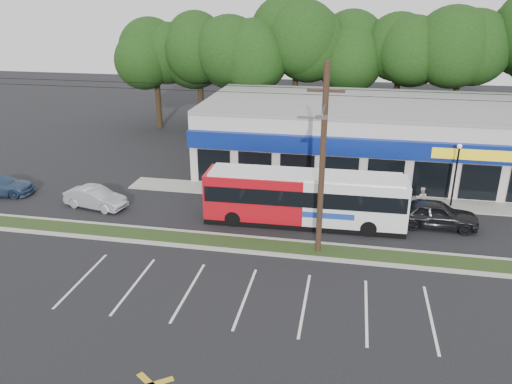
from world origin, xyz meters
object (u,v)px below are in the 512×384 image
Objects in this scene: utility_pole at (319,156)px; car_dark at (436,214)px; lamp_post at (456,168)px; pedestrian_a at (392,208)px; car_silver at (95,198)px; pedestrian_b at (421,199)px; metrobus at (305,197)px.

car_dark is (6.73, 4.57, -4.59)m from utility_pole.
lamp_post reaches higher than pedestrian_a.
pedestrian_a reaches higher than car_silver.
utility_pole is at bearing -136.05° from lamp_post.
utility_pole is 12.15× the size of car_silver.
pedestrian_b is (6.17, 7.03, -4.64)m from utility_pole.
car_dark reaches higher than car_silver.
lamp_post is 0.88× the size of car_dark.
car_silver is (-22.58, -4.48, -1.99)m from lamp_post.
utility_pole is 8.10m from pedestrian_a.
pedestrian_a is at bearing -144.29° from lamp_post.
car_dark is at bearing 153.97° from pedestrian_a.
utility_pole is at bearing 47.59° from pedestrian_b.
car_silver is 20.89m from pedestrian_b.
pedestrian_b is at bearing 24.63° from metrobus.
metrobus is at bearing -78.19° from car_silver.
utility_pole is at bearing -76.21° from metrobus.
car_dark reaches higher than pedestrian_a.
lamp_post is 23.10m from car_silver.
car_dark is (7.69, 1.00, -0.86)m from metrobus.
metrobus is 13.49m from car_silver.
lamp_post is at bearing -22.22° from car_dark.
lamp_post is 1.03× the size of car_silver.
metrobus is 7.80m from car_dark.
utility_pole is 15.54m from car_silver.
pedestrian_a is (4.27, 5.07, -4.65)m from utility_pole.
pedestrian_a is at bearing 14.74° from metrobus.
car_silver is at bearing 8.86° from pedestrian_b.
lamp_post reaches higher than pedestrian_b.
car_silver is 18.76m from pedestrian_a.
metrobus is 7.76× the size of pedestrian_a.
car_silver is at bearing 166.73° from utility_pole.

